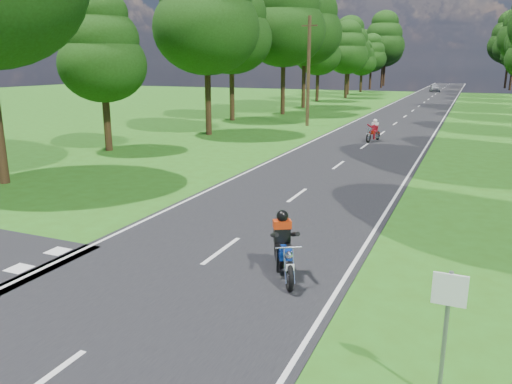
% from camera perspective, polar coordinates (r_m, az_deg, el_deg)
% --- Properties ---
extents(ground, '(160.00, 160.00, 0.00)m').
position_cam_1_polar(ground, '(11.25, -8.71, -10.11)').
color(ground, '#2B5C15').
rests_on(ground, ground).
extents(main_road, '(7.00, 140.00, 0.02)m').
position_cam_1_polar(main_road, '(59.06, 18.13, 9.31)').
color(main_road, black).
rests_on(main_road, ground).
extents(road_markings, '(7.40, 140.00, 0.01)m').
position_cam_1_polar(road_markings, '(57.21, 17.81, 9.20)').
color(road_markings, silver).
rests_on(road_markings, main_road).
extents(treeline, '(40.00, 115.35, 14.78)m').
position_cam_1_polar(treeline, '(68.89, 20.80, 16.62)').
color(treeline, black).
rests_on(treeline, ground).
extents(telegraph_pole, '(1.20, 0.26, 8.00)m').
position_cam_1_polar(telegraph_pole, '(38.39, 6.01, 13.57)').
color(telegraph_pole, '#382616').
rests_on(telegraph_pole, ground).
extents(road_sign, '(0.45, 0.07, 2.00)m').
position_cam_1_polar(road_sign, '(7.39, 20.97, -13.20)').
color(road_sign, slate).
rests_on(road_sign, ground).
extents(rider_near_blue, '(1.41, 1.85, 1.49)m').
position_cam_1_polar(rider_near_blue, '(11.10, 3.17, -6.03)').
color(rider_near_blue, '#0D3096').
rests_on(rider_near_blue, main_road).
extents(rider_far_red, '(0.91, 1.71, 1.36)m').
position_cam_1_polar(rider_far_red, '(31.40, 13.27, 6.89)').
color(rider_far_red, '#AF1D0D').
rests_on(rider_far_red, main_road).
extents(distant_car, '(2.20, 3.87, 1.24)m').
position_cam_1_polar(distant_car, '(89.81, 19.75, 11.13)').
color(distant_car, '#B2B4BA').
rests_on(distant_car, main_road).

